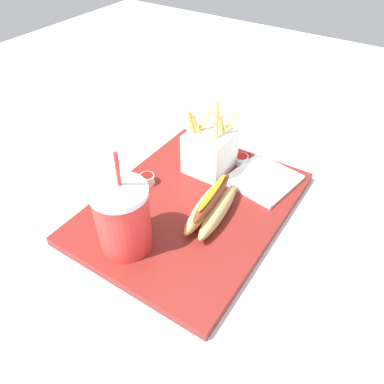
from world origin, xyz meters
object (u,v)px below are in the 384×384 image
(ketchup_cup_1, at_px, (147,179))
(napkin_stack, at_px, (263,179))
(fries_basket, at_px, (210,150))
(hot_dog_1, at_px, (212,206))
(soda_cup, at_px, (123,218))
(ketchup_cup_2, at_px, (241,159))

(ketchup_cup_1, xyz_separation_m, napkin_stack, (0.15, -0.21, -0.01))
(fries_basket, xyz_separation_m, hot_dog_1, (-0.13, -0.08, -0.02))
(soda_cup, relative_size, hot_dog_1, 1.19)
(ketchup_cup_1, xyz_separation_m, ketchup_cup_2, (0.18, -0.14, -0.00))
(fries_basket, relative_size, ketchup_cup_1, 5.22)
(soda_cup, xyz_separation_m, ketchup_cup_2, (0.34, -0.06, -0.06))
(soda_cup, distance_m, ketchup_cup_2, 0.35)
(soda_cup, relative_size, fries_basket, 1.23)
(fries_basket, bearing_deg, hot_dog_1, -147.25)
(fries_basket, bearing_deg, napkin_stack, -78.71)
(hot_dog_1, distance_m, ketchup_cup_2, 0.19)
(ketchup_cup_1, bearing_deg, hot_dog_1, -93.50)
(ketchup_cup_2, bearing_deg, ketchup_cup_1, 143.09)
(soda_cup, height_order, fries_basket, soda_cup)
(napkin_stack, bearing_deg, ketchup_cup_2, 64.87)
(ketchup_cup_2, relative_size, napkin_stack, 0.25)
(ketchup_cup_2, bearing_deg, napkin_stack, -115.13)
(hot_dog_1, bearing_deg, napkin_stack, -13.97)
(fries_basket, distance_m, ketchup_cup_2, 0.09)
(hot_dog_1, relative_size, napkin_stack, 1.29)
(ketchup_cup_1, distance_m, ketchup_cup_2, 0.23)
(soda_cup, relative_size, napkin_stack, 1.53)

